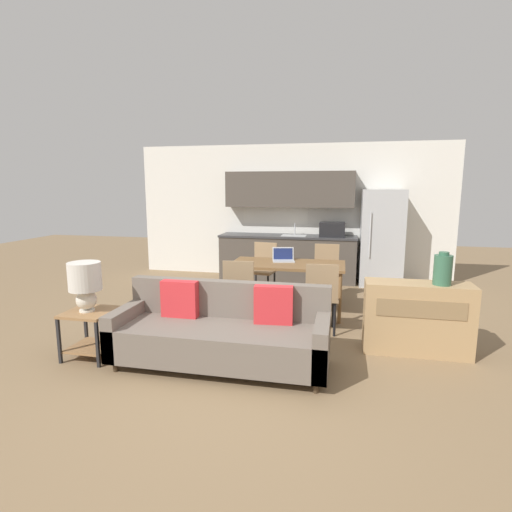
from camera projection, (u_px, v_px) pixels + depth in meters
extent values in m
plane|color=#7F6647|center=(228.00, 376.00, 3.95)|extent=(20.00, 20.00, 0.00)
cube|color=silver|center=(290.00, 212.00, 8.18)|extent=(6.40, 0.06, 2.70)
cube|color=white|center=(276.00, 201.00, 8.18)|extent=(1.35, 0.01, 0.93)
cube|color=#4C443D|center=(287.00, 258.00, 8.01)|extent=(2.68, 0.62, 0.86)
cube|color=#38383A|center=(288.00, 236.00, 7.94)|extent=(2.71, 0.65, 0.04)
cube|color=#B2B5B7|center=(294.00, 236.00, 7.86)|extent=(0.48, 0.36, 0.01)
cylinder|color=#B7BABC|center=(295.00, 229.00, 8.00)|extent=(0.02, 0.02, 0.24)
cube|color=#4C443D|center=(289.00, 189.00, 7.91)|extent=(2.55, 0.34, 0.70)
cube|color=black|center=(332.00, 229.00, 7.68)|extent=(0.48, 0.36, 0.28)
cube|color=#B7BABC|center=(381.00, 238.00, 7.50)|extent=(0.77, 0.69, 1.80)
cylinder|color=silver|center=(370.00, 235.00, 7.18)|extent=(0.02, 0.02, 0.81)
cube|color=brown|center=(288.00, 264.00, 5.84)|extent=(1.65, 0.81, 0.04)
cylinder|color=brown|center=(231.00, 292.00, 5.73)|extent=(0.05, 0.05, 0.71)
cylinder|color=brown|center=(340.00, 298.00, 5.41)|extent=(0.05, 0.05, 0.71)
cylinder|color=brown|center=(243.00, 281.00, 6.39)|extent=(0.05, 0.05, 0.71)
cylinder|color=brown|center=(340.00, 286.00, 6.07)|extent=(0.05, 0.05, 0.71)
cylinder|color=#3D2D1E|center=(115.00, 367.00, 4.04)|extent=(0.05, 0.05, 0.10)
cylinder|color=#3D2D1E|center=(316.00, 387.00, 3.62)|extent=(0.05, 0.05, 0.10)
cylinder|color=#3D2D1E|center=(146.00, 343.00, 4.66)|extent=(0.05, 0.05, 0.10)
cylinder|color=#3D2D1E|center=(320.00, 358.00, 4.23)|extent=(0.05, 0.05, 0.10)
cube|color=#6B6056|center=(220.00, 342.00, 4.10)|extent=(2.22, 0.80, 0.34)
cube|color=#6B6056|center=(228.00, 314.00, 4.38)|extent=(2.22, 0.14, 0.74)
cube|color=#6B6056|center=(128.00, 328.00, 4.30)|extent=(0.14, 0.80, 0.48)
cube|color=#6B6056|center=(322.00, 344.00, 3.87)|extent=(0.14, 0.80, 0.48)
cube|color=red|center=(180.00, 299.00, 4.34)|extent=(0.40, 0.12, 0.40)
cube|color=red|center=(273.00, 305.00, 4.12)|extent=(0.41, 0.15, 0.40)
cube|color=olive|center=(90.00, 312.00, 4.32)|extent=(0.49, 0.49, 0.03)
cube|color=olive|center=(92.00, 346.00, 4.39)|extent=(0.44, 0.44, 0.02)
cube|color=#232326|center=(59.00, 341.00, 4.19)|extent=(0.03, 0.03, 0.49)
cube|color=#232326|center=(98.00, 345.00, 4.10)|extent=(0.03, 0.03, 0.49)
cube|color=#232326|center=(86.00, 327.00, 4.63)|extent=(0.03, 0.03, 0.49)
cube|color=#232326|center=(121.00, 330.00, 4.54)|extent=(0.03, 0.03, 0.49)
cylinder|color=silver|center=(87.00, 310.00, 4.31)|extent=(0.16, 0.16, 0.02)
sphere|color=silver|center=(86.00, 300.00, 4.29)|extent=(0.21, 0.21, 0.21)
cylinder|color=beige|center=(85.00, 276.00, 4.24)|extent=(0.34, 0.34, 0.30)
cube|color=tan|center=(417.00, 318.00, 4.46)|extent=(1.15, 0.39, 0.80)
cube|color=olive|center=(421.00, 309.00, 4.24)|extent=(0.92, 0.01, 0.19)
cylinder|color=#336047|center=(443.00, 270.00, 4.28)|extent=(0.19, 0.19, 0.32)
cylinder|color=#336047|center=(444.00, 253.00, 4.25)|extent=(0.10, 0.10, 0.04)
cube|color=#997A56|center=(321.00, 297.00, 5.11)|extent=(0.45, 0.45, 0.04)
cube|color=#997A56|center=(322.00, 282.00, 4.88)|extent=(0.40, 0.06, 0.44)
cylinder|color=black|center=(333.00, 311.00, 5.30)|extent=(0.03, 0.03, 0.44)
cylinder|color=black|center=(307.00, 310.00, 5.34)|extent=(0.03, 0.03, 0.44)
cylinder|color=black|center=(335.00, 319.00, 4.96)|extent=(0.03, 0.03, 0.44)
cylinder|color=black|center=(307.00, 318.00, 5.01)|extent=(0.03, 0.03, 0.44)
cube|color=#997A56|center=(262.00, 271.00, 6.67)|extent=(0.48, 0.48, 0.04)
cube|color=#997A56|center=(266.00, 255.00, 6.80)|extent=(0.40, 0.09, 0.44)
cylinder|color=black|center=(249.00, 287.00, 6.61)|extent=(0.03, 0.03, 0.44)
cylinder|color=black|center=(268.00, 288.00, 6.49)|extent=(0.03, 0.03, 0.44)
cylinder|color=black|center=(256.00, 282.00, 6.92)|extent=(0.03, 0.03, 0.44)
cylinder|color=black|center=(274.00, 284.00, 6.80)|extent=(0.03, 0.03, 0.44)
cube|color=#997A56|center=(241.00, 292.00, 5.32)|extent=(0.45, 0.45, 0.04)
cube|color=#997A56|center=(238.00, 278.00, 5.09)|extent=(0.40, 0.06, 0.44)
cylinder|color=black|center=(255.00, 306.00, 5.51)|extent=(0.03, 0.03, 0.44)
cylinder|color=black|center=(231.00, 305.00, 5.55)|extent=(0.03, 0.03, 0.44)
cylinder|color=black|center=(252.00, 314.00, 5.17)|extent=(0.03, 0.03, 0.44)
cylinder|color=black|center=(226.00, 313.00, 5.22)|extent=(0.03, 0.03, 0.44)
cube|color=#997A56|center=(326.00, 274.00, 6.47)|extent=(0.42, 0.42, 0.04)
cube|color=#997A56|center=(327.00, 257.00, 6.62)|extent=(0.40, 0.03, 0.44)
cylinder|color=black|center=(314.00, 290.00, 6.38)|extent=(0.03, 0.03, 0.44)
cylinder|color=black|center=(336.00, 291.00, 6.31)|extent=(0.03, 0.03, 0.44)
cylinder|color=black|center=(316.00, 285.00, 6.71)|extent=(0.03, 0.03, 0.44)
cylinder|color=black|center=(336.00, 286.00, 6.64)|extent=(0.03, 0.03, 0.44)
cube|color=#B7BABC|center=(284.00, 261.00, 5.95)|extent=(0.36, 0.29, 0.02)
cube|color=#B7BABC|center=(283.00, 254.00, 6.05)|extent=(0.32, 0.12, 0.20)
cube|color=navy|center=(283.00, 254.00, 6.04)|extent=(0.29, 0.10, 0.17)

